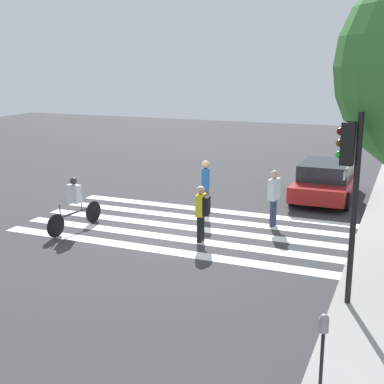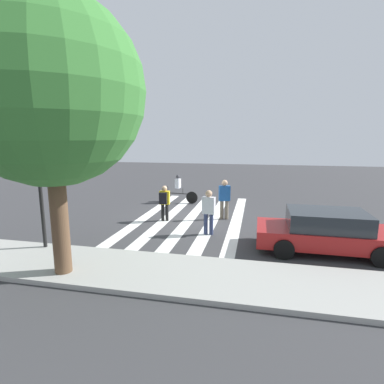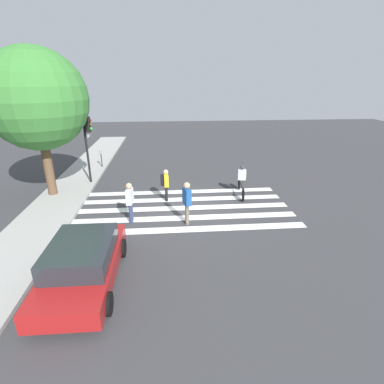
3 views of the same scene
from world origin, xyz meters
TOP-DOWN VIEW (x-y plane):
  - ground_plane at (0.00, 0.00)m, footprint 60.00×60.00m
  - crosswalk_stripes at (0.00, 0.00)m, footprint 4.85×10.00m
  - traffic_light at (3.89, 5.18)m, footprint 0.60×0.50m
  - parking_meter at (7.07, 5.28)m, footprint 0.15×0.15m
  - pedestrian_adult_tall_backpack at (-1.58, 0.02)m, footprint 0.56×0.37m
  - pedestrian_adult_blue_shirt at (-1.22, 2.43)m, footprint 0.52×0.30m
  - pedestrian_child_with_backpack at (1.06, 0.92)m, footprint 0.47×0.40m
  - cyclist_far_lane at (1.48, -3.08)m, footprint 2.41×0.42m
  - car_parked_far_curb at (-5.32, 3.41)m, footprint 4.49×2.12m

SIDE VIEW (x-z plane):
  - ground_plane at x=0.00m, z-range 0.00..0.00m
  - crosswalk_stripes at x=0.00m, z-range 0.00..0.01m
  - car_parked_far_curb at x=-5.32m, z-range 0.02..1.42m
  - cyclist_far_lane at x=1.48m, z-range 0.05..1.69m
  - pedestrian_child_with_backpack at x=1.06m, z-range 0.14..1.77m
  - parking_meter at x=7.07m, z-range 0.33..1.66m
  - pedestrian_adult_blue_shirt at x=-1.22m, z-range 0.11..1.89m
  - pedestrian_adult_tall_backpack at x=-1.58m, z-range 0.12..1.98m
  - traffic_light at x=3.89m, z-range 0.82..4.91m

